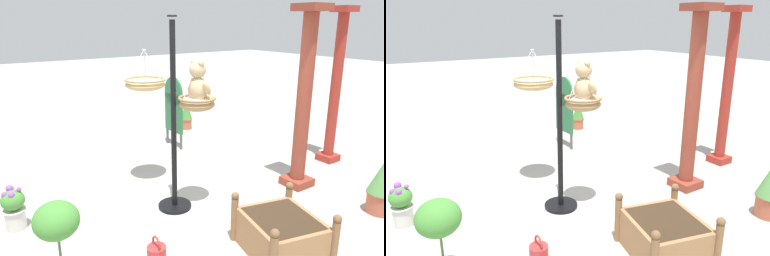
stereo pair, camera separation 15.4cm
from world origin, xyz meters
TOP-DOWN VIEW (x-y plane):
  - ground_plane at (0.00, 0.00)m, footprint 40.00×40.00m
  - display_pole_central at (-0.15, -0.13)m, footprint 0.44×0.44m
  - hanging_basket_with_teddy at (0.00, 0.12)m, footprint 0.47×0.47m
  - teddy_bear at (0.00, 0.15)m, footprint 0.37×0.33m
  - hanging_basket_left_high at (-1.05, -0.04)m, footprint 0.60×0.60m
  - greenhouse_pillar_right at (0.32, 1.76)m, footprint 0.40×0.40m
  - greenhouse_pillar_far_back at (-0.03, 3.02)m, footprint 0.33×0.33m
  - wooden_planter_box at (1.33, 0.28)m, footprint 1.02×0.97m
  - potted_plant_fern_front at (0.53, -1.79)m, footprint 0.41×0.41m
  - potted_plant_flowering_red at (-0.79, -1.97)m, footprint 0.27×0.27m
  - potted_plant_tall_leafy at (-3.11, 2.04)m, footprint 0.27×0.27m
  - potted_plant_bushy_green at (1.47, 1.99)m, footprint 0.35×0.35m
  - display_sign_board at (-2.25, 1.17)m, footprint 0.57×0.07m
  - watering_can at (0.73, -0.89)m, footprint 0.35×0.20m

SIDE VIEW (x-z plane):
  - ground_plane at x=0.00m, z-range 0.00..0.00m
  - watering_can at x=0.73m, z-range -0.05..0.25m
  - wooden_planter_box at x=1.33m, z-range -0.07..0.53m
  - potted_plant_flowering_red at x=-0.79m, z-range 0.00..0.55m
  - potted_plant_tall_leafy at x=-3.11m, z-range 0.01..0.67m
  - potted_plant_bushy_green at x=1.47m, z-range 0.01..0.74m
  - potted_plant_fern_front at x=0.53m, z-range 0.08..0.95m
  - display_pole_central at x=-0.15m, z-range -0.46..2.00m
  - display_sign_board at x=-2.25m, z-range 0.13..1.51m
  - greenhouse_pillar_right at x=0.32m, z-range -0.05..2.57m
  - greenhouse_pillar_far_back at x=-0.03m, z-range -0.05..2.58m
  - hanging_basket_with_teddy at x=0.00m, z-range 1.12..1.73m
  - hanging_basket_left_high at x=-1.05m, z-range 1.25..1.83m
  - teddy_bear at x=0.00m, z-range 1.39..1.92m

